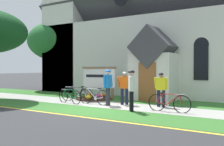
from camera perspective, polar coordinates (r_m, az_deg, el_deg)
ground at (r=14.75m, az=4.11°, el=-5.91°), size 140.00×140.00×0.00m
sidewalk_slab at (r=13.56m, az=-5.90°, el=-6.51°), size 32.00×2.03×0.01m
grass_verge at (r=12.04m, az=-11.85°, el=-7.50°), size 32.00×2.01×0.01m
church_lawn at (r=15.46m, az=-0.55°, el=-5.57°), size 24.00×2.65×0.01m
curb_paint_stripe at (r=11.25m, az=-15.96°, el=-8.13°), size 28.00×0.16×0.01m
church_building at (r=20.73m, az=6.76°, el=9.25°), size 14.74×11.03×13.03m
church_sign at (r=15.16m, az=-2.93°, el=-1.09°), size 2.25×0.30×1.87m
flower_bed at (r=14.82m, az=-3.99°, el=-5.53°), size 2.04×2.04×0.34m
bicycle_yellow at (r=12.87m, az=-3.99°, el=-5.21°), size 1.82×0.10×0.84m
bicycle_red at (r=10.89m, az=12.45°, el=-6.42°), size 1.80×0.08×0.81m
bicycle_green at (r=13.39m, az=-9.31°, el=-5.07°), size 1.70×0.32×0.79m
bicycle_black at (r=14.30m, az=-7.72°, el=-4.60°), size 1.71×0.63×0.83m
cyclist_in_white_jersey at (r=12.14m, az=10.78°, el=-3.09°), size 0.64×0.29×1.59m
cyclist_in_yellow_jersey at (r=12.64m, az=2.77°, el=-2.81°), size 0.60×0.46×1.62m
cyclist_in_blue_jersey at (r=12.33m, az=-0.90°, el=-2.54°), size 0.30×0.72×1.72m
cyclist_in_green_jersey at (r=10.72m, az=4.32°, el=-3.12°), size 0.44×0.67×1.71m
yard_deciduous_tree at (r=22.49m, az=-11.86°, el=6.85°), size 5.01×5.01×5.73m
distant_hill at (r=75.48m, az=23.17°, el=-0.37°), size 80.27×36.91×19.40m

